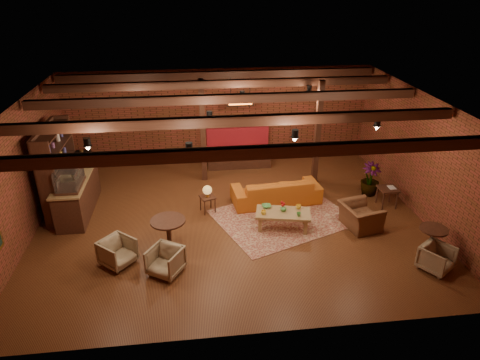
{
  "coord_description": "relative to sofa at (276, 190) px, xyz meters",
  "views": [
    {
      "loc": [
        -0.93,
        -9.71,
        5.94
      ],
      "look_at": [
        0.25,
        0.2,
        1.08
      ],
      "focal_mm": 32.0,
      "sensor_mm": 36.0,
      "label": 1
    }
  ],
  "objects": [
    {
      "name": "wall_back",
      "position": [
        -1.36,
        3.13,
        1.24
      ],
      "size": [
        10.0,
        0.02,
        3.2
      ],
      "primitive_type": "cube",
      "color": "brown",
      "rests_on": "ground"
    },
    {
      "name": "shelving_hutch",
      "position": [
        -5.86,
        0.23,
        0.84
      ],
      "size": [
        0.52,
        2.0,
        2.4
      ],
      "primitive_type": null,
      "color": "black",
      "rests_on": "ground"
    },
    {
      "name": "rug",
      "position": [
        0.02,
        -0.88,
        -0.36
      ],
      "size": [
        4.07,
        3.63,
        0.01
      ],
      "primitive_type": "cube",
      "rotation": [
        0.0,
        0.0,
        0.38
      ],
      "color": "maroon",
      "rests_on": "floor"
    },
    {
      "name": "ceiling_beams",
      "position": [
        -1.36,
        -0.87,
        2.72
      ],
      "size": [
        9.8,
        6.4,
        0.22
      ],
      "primitive_type": null,
      "color": "black",
      "rests_on": "ceiling"
    },
    {
      "name": "armchair_right",
      "position": [
        1.87,
        -1.58,
        0.07
      ],
      "size": [
        0.84,
        1.1,
        0.86
      ],
      "primitive_type": "imported",
      "rotation": [
        0.0,
        0.0,
        1.79
      ],
      "color": "brown",
      "rests_on": "floor"
    },
    {
      "name": "plant_tall",
      "position": [
        2.82,
        0.14,
        1.12
      ],
      "size": [
        1.86,
        1.86,
        2.96
      ],
      "primitive_type": "imported",
      "rotation": [
        0.0,
        0.0,
        0.13
      ],
      "color": "#4C7F4C",
      "rests_on": "floor"
    },
    {
      "name": "banquette",
      "position": [
        -0.76,
        2.68,
        0.14
      ],
      "size": [
        2.1,
        0.7,
        1.0
      ],
      "primitive_type": null,
      "color": "maroon",
      "rests_on": "ground"
    },
    {
      "name": "coffee_table",
      "position": [
        -0.11,
        -1.39,
        0.05
      ],
      "size": [
        1.48,
        0.96,
        0.72
      ],
      "rotation": [
        0.0,
        0.0,
        -0.22
      ],
      "color": "olive",
      "rests_on": "floor"
    },
    {
      "name": "sofa",
      "position": [
        0.0,
        0.0,
        0.0
      ],
      "size": [
        2.57,
        1.22,
        0.73
      ],
      "primitive_type": "imported",
      "rotation": [
        0.0,
        0.0,
        3.24
      ],
      "color": "#AD5418",
      "rests_on": "floor"
    },
    {
      "name": "side_table_lamp",
      "position": [
        -1.96,
        -0.33,
        0.24
      ],
      "size": [
        0.48,
        0.48,
        0.79
      ],
      "rotation": [
        0.0,
        0.0,
        0.35
      ],
      "color": "black",
      "rests_on": "floor"
    },
    {
      "name": "ceiling",
      "position": [
        -1.36,
        -0.87,
        2.84
      ],
      "size": [
        10.0,
        8.0,
        0.02
      ],
      "primitive_type": "cube",
      "color": "black",
      "rests_on": "wall_back"
    },
    {
      "name": "wall_front",
      "position": [
        -1.36,
        -4.87,
        1.24
      ],
      "size": [
        10.0,
        0.02,
        3.2
      ],
      "primitive_type": "cube",
      "color": "brown",
      "rests_on": "ground"
    },
    {
      "name": "plant_counter",
      "position": [
        -5.36,
        0.33,
        0.86
      ],
      "size": [
        0.35,
        0.39,
        0.3
      ],
      "primitive_type": "imported",
      "color": "#337F33",
      "rests_on": "service_counter"
    },
    {
      "name": "ceiling_spotlights",
      "position": [
        -1.36,
        -0.87,
        2.5
      ],
      "size": [
        6.4,
        4.4,
        0.28
      ],
      "primitive_type": null,
      "color": "black",
      "rests_on": "ceiling"
    },
    {
      "name": "side_table_book",
      "position": [
        3.04,
        -0.6,
        0.16
      ],
      "size": [
        0.51,
        0.51,
        0.58
      ],
      "rotation": [
        0.0,
        0.0,
        0.02
      ],
      "color": "black",
      "rests_on": "floor"
    },
    {
      "name": "floor",
      "position": [
        -1.36,
        -0.87,
        -0.36
      ],
      "size": [
        10.0,
        10.0,
        0.0
      ],
      "primitive_type": "plane",
      "color": "#3B1A0E",
      "rests_on": "ground"
    },
    {
      "name": "armchair_a",
      "position": [
        -4.08,
        -2.43,
        -0.02
      ],
      "size": [
        0.91,
        0.91,
        0.69
      ],
      "primitive_type": "imported",
      "rotation": [
        0.0,
        0.0,
        0.85
      ],
      "color": "#BCB392",
      "rests_on": "floor"
    },
    {
      "name": "service_counter",
      "position": [
        -5.46,
        0.13,
        0.44
      ],
      "size": [
        0.8,
        2.5,
        1.6
      ],
      "primitive_type": null,
      "color": "black",
      "rests_on": "ground"
    },
    {
      "name": "round_table_right",
      "position": [
        3.04,
        -2.96,
        0.13
      ],
      "size": [
        0.62,
        0.62,
        0.73
      ],
      "color": "black",
      "rests_on": "floor"
    },
    {
      "name": "post_right",
      "position": [
        1.44,
        1.13,
        1.24
      ],
      "size": [
        0.16,
        0.16,
        3.2
      ],
      "primitive_type": "cube",
      "color": "black",
      "rests_on": "ground"
    },
    {
      "name": "wall_left",
      "position": [
        -6.36,
        -0.87,
        1.24
      ],
      "size": [
        0.02,
        8.0,
        3.2
      ],
      "primitive_type": "cube",
      "color": "brown",
      "rests_on": "ground"
    },
    {
      "name": "armchair_b",
      "position": [
        -3.01,
        -2.89,
        -0.02
      ],
      "size": [
        0.89,
        0.88,
        0.68
      ],
      "primitive_type": "imported",
      "rotation": [
        0.0,
        0.0,
        -0.55
      ],
      "color": "#BCB392",
      "rests_on": "floor"
    },
    {
      "name": "wall_right",
      "position": [
        3.64,
        -0.87,
        1.24
      ],
      "size": [
        0.02,
        8.0,
        3.2
      ],
      "primitive_type": "cube",
      "color": "brown",
      "rests_on": "ground"
    },
    {
      "name": "service_sign",
      "position": [
        -0.76,
        2.23,
        1.99
      ],
      "size": [
        0.86,
        0.06,
        0.3
      ],
      "primitive_type": "cube",
      "color": "#E55C16",
      "rests_on": "ceiling"
    },
    {
      "name": "ceiling_pipe",
      "position": [
        -1.36,
        0.73,
        2.49
      ],
      "size": [
        9.6,
        0.12,
        0.12
      ],
      "primitive_type": "cylinder",
      "rotation": [
        0.0,
        1.57,
        0.0
      ],
      "color": "black",
      "rests_on": "ceiling"
    },
    {
      "name": "armchair_far",
      "position": [
        2.91,
        -3.47,
        -0.04
      ],
      "size": [
        0.85,
        0.84,
        0.65
      ],
      "primitive_type": "imported",
      "rotation": [
        0.0,
        0.0,
        0.6
      ],
      "color": "#BCB392",
      "rests_on": "floor"
    },
    {
      "name": "round_table_left",
      "position": [
        -2.95,
        -2.06,
        0.21
      ],
      "size": [
        0.81,
        0.81,
        0.84
      ],
      "color": "black",
      "rests_on": "floor"
    },
    {
      "name": "post_left",
      "position": [
        -1.96,
        1.73,
        1.24
      ],
      "size": [
        0.16,
        0.16,
        3.2
      ],
      "primitive_type": "cube",
      "color": "black",
      "rests_on": "ground"
    }
  ]
}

